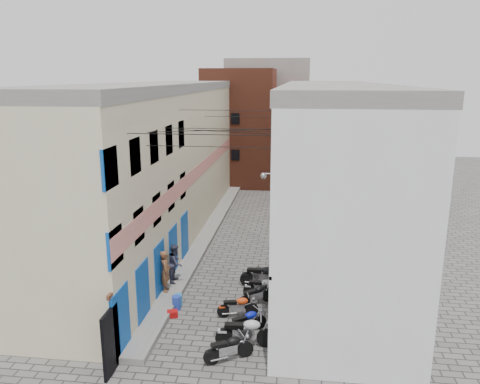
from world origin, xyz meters
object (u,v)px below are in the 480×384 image
at_px(motorcycle_a, 229,347).
at_px(person_a, 165,271).
at_px(person_b, 175,263).
at_px(water_jug_near, 176,303).
at_px(motorcycle_f, 263,286).
at_px(water_jug_far, 179,300).
at_px(motorcycle_b, 245,330).
at_px(motorcycle_g, 263,275).
at_px(motorcycle_d, 238,305).
at_px(motorcycle_c, 247,321).
at_px(motorcycle_e, 256,294).
at_px(red_crate, 172,314).

xyz_separation_m(motorcycle_a, person_a, (-3.45, 4.40, 0.66)).
distance_m(person_b, water_jug_near, 2.39).
bearing_deg(water_jug_near, person_b, 105.26).
bearing_deg(person_a, motorcycle_a, -156.46).
xyz_separation_m(motorcycle_f, water_jug_far, (-3.45, -1.24, -0.25)).
bearing_deg(motorcycle_b, motorcycle_g, 171.93).
height_order(motorcycle_d, person_a, person_a).
height_order(motorcycle_g, water_jug_far, motorcycle_g).
relative_size(motorcycle_b, motorcycle_c, 1.27).
relative_size(motorcycle_a, motorcycle_b, 0.83).
height_order(motorcycle_c, motorcycle_g, motorcycle_g).
xyz_separation_m(motorcycle_b, motorcycle_e, (0.09, 3.17, -0.13)).
bearing_deg(person_a, water_jug_near, -160.29).
xyz_separation_m(motorcycle_b, motorcycle_c, (-0.06, 0.92, -0.13)).
bearing_deg(motorcycle_e, water_jug_near, -115.03).
bearing_deg(motorcycle_b, person_a, -137.13).
bearing_deg(motorcycle_g, red_crate, -43.85).
height_order(motorcycle_a, motorcycle_d, motorcycle_a).
bearing_deg(red_crate, motorcycle_b, -28.50).
bearing_deg(person_b, red_crate, -167.62).
height_order(motorcycle_a, water_jug_near, motorcycle_a).
relative_size(motorcycle_c, motorcycle_g, 0.81).
bearing_deg(person_b, person_a, 171.04).
bearing_deg(motorcycle_d, person_b, -141.65).
bearing_deg(red_crate, water_jug_near, 90.00).
distance_m(motorcycle_b, water_jug_near, 3.94).
xyz_separation_m(motorcycle_c, water_jug_far, (-3.09, 1.77, -0.24)).
bearing_deg(water_jug_far, motorcycle_c, -29.78).
bearing_deg(motorcycle_a, motorcycle_c, 139.18).
relative_size(person_a, red_crate, 4.42).
xyz_separation_m(motorcycle_f, motorcycle_g, (-0.09, 0.98, 0.11)).
distance_m(person_a, person_b, 1.05).
relative_size(motorcycle_c, water_jug_far, 3.42).
bearing_deg(red_crate, motorcycle_d, 8.36).
height_order(person_a, person_b, person_a).
distance_m(motorcycle_e, motorcycle_g, 1.74).
bearing_deg(motorcycle_a, motorcycle_g, 144.68).
bearing_deg(motorcycle_b, motorcycle_f, 170.05).
bearing_deg(motorcycle_a, red_crate, -163.18).
distance_m(motorcycle_g, water_jug_far, 4.04).
xyz_separation_m(motorcycle_d, water_jug_near, (-2.59, 0.26, -0.20)).
relative_size(motorcycle_a, motorcycle_e, 1.04).
relative_size(motorcycle_g, person_b, 1.19).
xyz_separation_m(person_b, water_jug_near, (0.59, -2.15, -0.84)).
bearing_deg(water_jug_far, red_crate, -90.00).
height_order(motorcycle_a, motorcycle_g, motorcycle_g).
height_order(motorcycle_a, motorcycle_c, motorcycle_a).
bearing_deg(person_b, water_jug_near, -164.21).
bearing_deg(person_b, motorcycle_e, -108.75).
xyz_separation_m(motorcycle_b, motorcycle_g, (0.22, 4.91, -0.02)).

